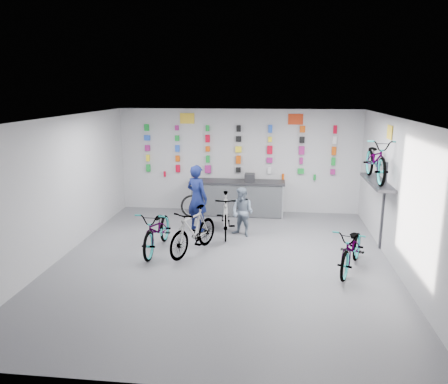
# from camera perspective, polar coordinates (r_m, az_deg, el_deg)

# --- Properties ---
(floor) EXTENTS (8.00, 8.00, 0.00)m
(floor) POSITION_cam_1_polar(r_m,az_deg,el_deg) (9.34, -0.15, -9.09)
(floor) COLOR #4B4C50
(floor) RESTS_ON ground
(ceiling) EXTENTS (8.00, 8.00, 0.00)m
(ceiling) POSITION_cam_1_polar(r_m,az_deg,el_deg) (8.65, -0.16, 9.60)
(ceiling) COLOR white
(ceiling) RESTS_ON wall_back
(wall_back) EXTENTS (7.00, 0.00, 7.00)m
(wall_back) POSITION_cam_1_polar(r_m,az_deg,el_deg) (12.78, 1.92, 4.08)
(wall_back) COLOR silver
(wall_back) RESTS_ON floor
(wall_front) EXTENTS (7.00, 0.00, 7.00)m
(wall_front) POSITION_cam_1_polar(r_m,az_deg,el_deg) (5.12, -5.42, -10.61)
(wall_front) COLOR silver
(wall_front) RESTS_ON floor
(wall_left) EXTENTS (0.00, 8.00, 8.00)m
(wall_left) POSITION_cam_1_polar(r_m,az_deg,el_deg) (9.90, -20.71, 0.43)
(wall_left) COLOR silver
(wall_left) RESTS_ON floor
(wall_right) EXTENTS (0.00, 8.00, 8.00)m
(wall_right) POSITION_cam_1_polar(r_m,az_deg,el_deg) (9.17, 22.13, -0.68)
(wall_right) COLOR silver
(wall_right) RESTS_ON floor
(counter) EXTENTS (2.70, 0.66, 1.00)m
(counter) POSITION_cam_1_polar(r_m,az_deg,el_deg) (12.54, 1.72, -0.84)
(counter) COLOR black
(counter) RESTS_ON floor
(merch_wall) EXTENTS (5.55, 0.08, 1.57)m
(merch_wall) POSITION_cam_1_polar(r_m,az_deg,el_deg) (12.66, 2.09, 5.28)
(merch_wall) COLOR #128F2D
(merch_wall) RESTS_ON wall_back
(wall_bracket) EXTENTS (0.39, 1.90, 2.00)m
(wall_bracket) POSITION_cam_1_polar(r_m,az_deg,el_deg) (10.27, 19.45, 0.77)
(wall_bracket) COLOR #333338
(wall_bracket) RESTS_ON wall_right
(sign_left) EXTENTS (0.42, 0.02, 0.30)m
(sign_left) POSITION_cam_1_polar(r_m,az_deg,el_deg) (12.83, -4.83, 9.56)
(sign_left) COLOR yellow
(sign_left) RESTS_ON wall_back
(sign_right) EXTENTS (0.42, 0.02, 0.30)m
(sign_right) POSITION_cam_1_polar(r_m,az_deg,el_deg) (12.59, 9.33, 9.36)
(sign_right) COLOR red
(sign_right) RESTS_ON wall_back
(sign_side) EXTENTS (0.02, 0.40, 0.30)m
(sign_side) POSITION_cam_1_polar(r_m,az_deg,el_deg) (10.12, 20.82, 7.31)
(sign_side) COLOR yellow
(sign_side) RESTS_ON wall_right
(bike_left) EXTENTS (0.70, 1.89, 0.98)m
(bike_left) POSITION_cam_1_polar(r_m,az_deg,el_deg) (9.91, -8.69, -4.87)
(bike_left) COLOR gray
(bike_left) RESTS_ON floor
(bike_center) EXTENTS (1.16, 1.77, 1.03)m
(bike_center) POSITION_cam_1_polar(r_m,az_deg,el_deg) (9.68, -4.02, -5.04)
(bike_center) COLOR gray
(bike_center) RESTS_ON floor
(bike_right) EXTENTS (1.19, 1.87, 0.93)m
(bike_right) POSITION_cam_1_polar(r_m,az_deg,el_deg) (9.14, 16.40, -7.07)
(bike_right) COLOR gray
(bike_right) RESTS_ON floor
(bike_service) EXTENTS (0.67, 1.78, 1.04)m
(bike_service) POSITION_cam_1_polar(r_m,az_deg,el_deg) (10.84, 0.22, -2.94)
(bike_service) COLOR gray
(bike_service) RESTS_ON floor
(bike_wall) EXTENTS (0.63, 1.80, 0.95)m
(bike_wall) POSITION_cam_1_polar(r_m,az_deg,el_deg) (10.14, 19.28, 4.03)
(bike_wall) COLOR gray
(bike_wall) RESTS_ON wall_bracket
(clerk) EXTENTS (0.74, 0.67, 1.71)m
(clerk) POSITION_cam_1_polar(r_m,az_deg,el_deg) (11.10, -3.54, -0.79)
(clerk) COLOR #0E1749
(clerk) RESTS_ON floor
(customer) EXTENTS (0.74, 0.69, 1.22)m
(customer) POSITION_cam_1_polar(r_m,az_deg,el_deg) (10.73, 2.43, -2.63)
(customer) COLOR slate
(customer) RESTS_ON floor
(spare_wheel) EXTENTS (0.66, 0.24, 0.64)m
(spare_wheel) POSITION_cam_1_polar(r_m,az_deg,el_deg) (12.39, -4.21, -1.86)
(spare_wheel) COLOR black
(spare_wheel) RESTS_ON floor
(register) EXTENTS (0.28, 0.30, 0.22)m
(register) POSITION_cam_1_polar(r_m,az_deg,el_deg) (12.39, 3.38, 1.92)
(register) COLOR black
(register) RESTS_ON counter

